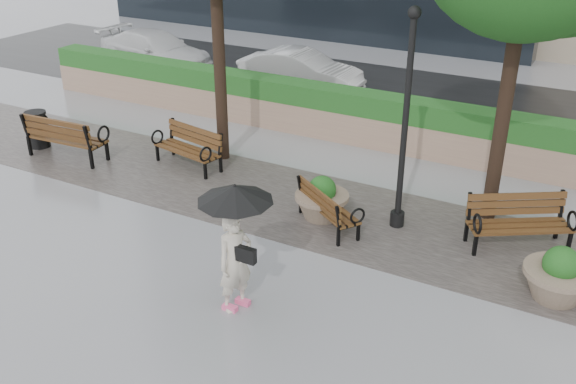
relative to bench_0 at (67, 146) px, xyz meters
The scene contains 15 objects.
ground 7.89m from the bench_0, 18.27° to the right, with size 100.00×100.00×0.00m, color gray.
cobble_strip 7.51m from the bench_0, ahead, with size 28.00×3.20×0.01m, color #383330.
hedge_wall 8.76m from the bench_0, 31.16° to the left, with size 24.00×0.80×1.35m.
asphalt_street 11.35m from the bench_0, 48.72° to the left, with size 40.00×7.00×0.00m, color black.
bench_0 is the anchor object (origin of this frame).
bench_1 3.10m from the bench_0, 19.12° to the left, with size 1.87×1.03×0.95m.
bench_2 7.15m from the bench_0, ahead, with size 1.65×1.40×0.85m.
bench_3 10.63m from the bench_0, ahead, with size 1.96×1.62×1.00m.
planter_left 6.87m from the bench_0, ahead, with size 1.10×1.10×0.92m.
planter_right 11.50m from the bench_0, ahead, with size 1.15×1.15×0.96m.
trash_bin 1.23m from the bench_0, behind, with size 0.54×0.54×0.90m, color black.
lamppost 8.51m from the bench_0, ahead, with size 0.28×0.28×4.30m.
car_left 8.31m from the bench_0, 114.14° to the left, with size 1.89×4.64×1.35m, color silver.
car_right 8.08m from the bench_0, 72.35° to the left, with size 1.41×4.04×1.33m, color silver.
pedestrian 7.76m from the bench_0, 24.20° to the right, with size 1.18×1.18×2.16m.
Camera 1 is at (4.35, -7.78, 6.25)m, focal length 40.00 mm.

